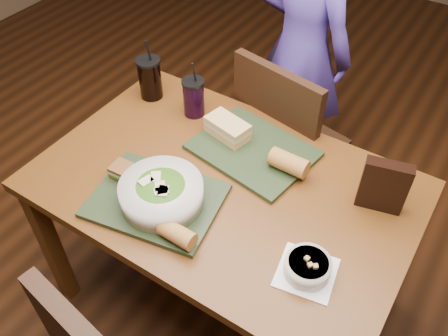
{
  "coord_description": "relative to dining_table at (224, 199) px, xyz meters",
  "views": [
    {
      "loc": [
        0.62,
        -0.95,
        1.95
      ],
      "look_at": [
        0.0,
        0.0,
        0.82
      ],
      "focal_mm": 38.0,
      "sensor_mm": 36.0,
      "label": 1
    }
  ],
  "objects": [
    {
      "name": "baguette_far",
      "position": [
        0.17,
        0.16,
        0.14
      ],
      "size": [
        0.14,
        0.07,
        0.07
      ],
      "primitive_type": "cylinder",
      "rotation": [
        0.0,
        1.57,
        -0.02
      ],
      "color": "#AD7533",
      "rests_on": "tray_far"
    },
    {
      "name": "chair_far",
      "position": [
        -0.03,
        0.53,
        -0.12
      ],
      "size": [
        0.49,
        0.49,
        0.97
      ],
      "color": "black",
      "rests_on": "ground"
    },
    {
      "name": "ground",
      "position": [
        0.0,
        0.0,
        -0.66
      ],
      "size": [
        6.0,
        6.0,
        0.0
      ],
      "primitive_type": "plane",
      "color": "#381C0B",
      "rests_on": "ground"
    },
    {
      "name": "tray_near",
      "position": [
        -0.14,
        -0.2,
        0.1
      ],
      "size": [
        0.47,
        0.39,
        0.02
      ],
      "primitive_type": "cube",
      "rotation": [
        0.0,
        0.0,
        0.18
      ],
      "color": "#212E18",
      "rests_on": "dining_table"
    },
    {
      "name": "chip_bag",
      "position": [
        0.49,
        0.19,
        0.19
      ],
      "size": [
        0.15,
        0.08,
        0.19
      ],
      "primitive_type": "cube",
      "rotation": [
        0.0,
        0.0,
        0.24
      ],
      "color": "black",
      "rests_on": "dining_table"
    },
    {
      "name": "dining_table",
      "position": [
        0.0,
        0.0,
        0.0
      ],
      "size": [
        1.3,
        0.85,
        0.75
      ],
      "color": "#583211",
      "rests_on": "ground"
    },
    {
      "name": "soup_bowl",
      "position": [
        0.4,
        -0.18,
        0.12
      ],
      "size": [
        0.19,
        0.19,
        0.07
      ],
      "color": "white",
      "rests_on": "dining_table"
    },
    {
      "name": "cup_berry",
      "position": [
        -0.31,
        0.26,
        0.17
      ],
      "size": [
        0.09,
        0.09,
        0.24
      ],
      "color": "black",
      "rests_on": "dining_table"
    },
    {
      "name": "cup_cola",
      "position": [
        -0.53,
        0.26,
        0.18
      ],
      "size": [
        0.1,
        0.1,
        0.27
      ],
      "color": "black",
      "rests_on": "dining_table"
    },
    {
      "name": "sandwich_far",
      "position": [
        -0.11,
        0.2,
        0.14
      ],
      "size": [
        0.18,
        0.12,
        0.07
      ],
      "color": "tan",
      "rests_on": "tray_far"
    },
    {
      "name": "diner",
      "position": [
        -0.18,
        0.96,
        0.07
      ],
      "size": [
        0.58,
        0.42,
        1.46
      ],
      "primitive_type": "imported",
      "rotation": [
        0.0,
        0.0,
        3.0
      ],
      "color": "#4B3798",
      "rests_on": "ground"
    },
    {
      "name": "baguette_near",
      "position": [
        0.02,
        -0.3,
        0.14
      ],
      "size": [
        0.12,
        0.06,
        0.06
      ],
      "primitive_type": "cylinder",
      "rotation": [
        0.0,
        1.57,
        -0.03
      ],
      "color": "#AD7533",
      "rests_on": "tray_near"
    },
    {
      "name": "salad_bowl",
      "position": [
        -0.11,
        -0.2,
        0.15
      ],
      "size": [
        0.27,
        0.27,
        0.09
      ],
      "color": "silver",
      "rests_on": "tray_near"
    },
    {
      "name": "tray_far",
      "position": [
        0.01,
        0.19,
        0.1
      ],
      "size": [
        0.46,
        0.38,
        0.02
      ],
      "primitive_type": "cube",
      "rotation": [
        0.0,
        0.0,
        -0.15
      ],
      "color": "#212E18",
      "rests_on": "dining_table"
    },
    {
      "name": "sandwich_near",
      "position": [
        -0.29,
        -0.18,
        0.13
      ],
      "size": [
        0.1,
        0.07,
        0.05
      ],
      "color": "#593819",
      "rests_on": "tray_near"
    }
  ]
}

